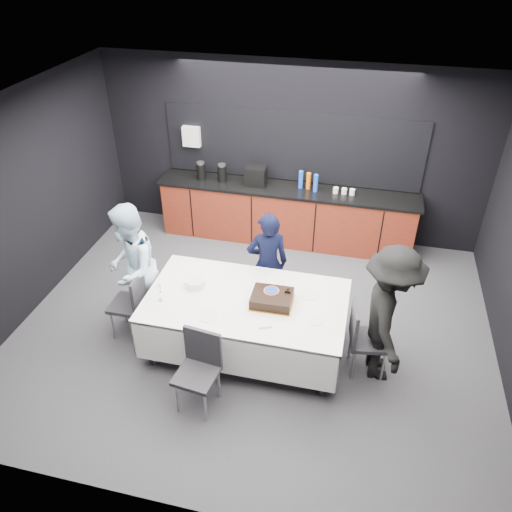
{
  "coord_description": "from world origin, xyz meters",
  "views": [
    {
      "loc": [
        1.14,
        -4.72,
        4.44
      ],
      "look_at": [
        0.0,
        0.1,
        1.05
      ],
      "focal_mm": 35.0,
      "sensor_mm": 36.0,
      "label": 1
    }
  ],
  "objects_px": {
    "champagne_flute": "(159,289)",
    "cake_assembly": "(272,298)",
    "party_table": "(246,308)",
    "chair_right": "(363,334)",
    "plate_stack": "(195,283)",
    "person_center": "(267,264)",
    "person_left": "(131,268)",
    "chair_near": "(199,364)",
    "person_right": "(388,315)",
    "chair_left": "(133,300)"
  },
  "relations": [
    {
      "from": "chair_near",
      "to": "person_center",
      "type": "height_order",
      "value": "person_center"
    },
    {
      "from": "chair_left",
      "to": "person_center",
      "type": "height_order",
      "value": "person_center"
    },
    {
      "from": "person_center",
      "to": "person_right",
      "type": "relative_size",
      "value": 0.87
    },
    {
      "from": "chair_left",
      "to": "cake_assembly",
      "type": "bearing_deg",
      "value": 1.82
    },
    {
      "from": "plate_stack",
      "to": "champagne_flute",
      "type": "bearing_deg",
      "value": -131.1
    },
    {
      "from": "chair_left",
      "to": "person_right",
      "type": "height_order",
      "value": "person_right"
    },
    {
      "from": "champagne_flute",
      "to": "chair_right",
      "type": "height_order",
      "value": "champagne_flute"
    },
    {
      "from": "chair_right",
      "to": "cake_assembly",
      "type": "bearing_deg",
      "value": 178.99
    },
    {
      "from": "cake_assembly",
      "to": "person_center",
      "type": "bearing_deg",
      "value": 105.75
    },
    {
      "from": "person_right",
      "to": "person_center",
      "type": "bearing_deg",
      "value": 53.96
    },
    {
      "from": "plate_stack",
      "to": "person_right",
      "type": "distance_m",
      "value": 2.25
    },
    {
      "from": "party_table",
      "to": "champagne_flute",
      "type": "distance_m",
      "value": 1.03
    },
    {
      "from": "plate_stack",
      "to": "cake_assembly",
      "type": "bearing_deg",
      "value": -5.52
    },
    {
      "from": "chair_near",
      "to": "person_left",
      "type": "distance_m",
      "value": 1.63
    },
    {
      "from": "chair_left",
      "to": "chair_near",
      "type": "xyz_separation_m",
      "value": [
        1.13,
        -0.83,
        0.0
      ]
    },
    {
      "from": "party_table",
      "to": "cake_assembly",
      "type": "height_order",
      "value": "cake_assembly"
    },
    {
      "from": "plate_stack",
      "to": "chair_right",
      "type": "bearing_deg",
      "value": -3.17
    },
    {
      "from": "champagne_flute",
      "to": "cake_assembly",
      "type": "bearing_deg",
      "value": 11.41
    },
    {
      "from": "party_table",
      "to": "chair_left",
      "type": "relative_size",
      "value": 2.51
    },
    {
      "from": "chair_right",
      "to": "person_center",
      "type": "bearing_deg",
      "value": 147.36
    },
    {
      "from": "party_table",
      "to": "chair_left",
      "type": "bearing_deg",
      "value": -178.03
    },
    {
      "from": "champagne_flute",
      "to": "plate_stack",
      "type": "bearing_deg",
      "value": 48.9
    },
    {
      "from": "party_table",
      "to": "chair_right",
      "type": "xyz_separation_m",
      "value": [
        1.36,
        -0.01,
        -0.11
      ]
    },
    {
      "from": "cake_assembly",
      "to": "person_left",
      "type": "relative_size",
      "value": 0.3
    },
    {
      "from": "person_center",
      "to": "person_left",
      "type": "xyz_separation_m",
      "value": [
        -1.58,
        -0.64,
        0.11
      ]
    },
    {
      "from": "chair_left",
      "to": "chair_right",
      "type": "bearing_deg",
      "value": 0.74
    },
    {
      "from": "plate_stack",
      "to": "chair_right",
      "type": "height_order",
      "value": "chair_right"
    },
    {
      "from": "party_table",
      "to": "chair_near",
      "type": "bearing_deg",
      "value": -108.19
    },
    {
      "from": "party_table",
      "to": "plate_stack",
      "type": "xyz_separation_m",
      "value": [
        -0.65,
        0.1,
        0.19
      ]
    },
    {
      "from": "party_table",
      "to": "person_right",
      "type": "bearing_deg",
      "value": -0.02
    },
    {
      "from": "cake_assembly",
      "to": "person_right",
      "type": "xyz_separation_m",
      "value": [
        1.29,
        -0.01,
        0.01
      ]
    },
    {
      "from": "person_center",
      "to": "person_left",
      "type": "relative_size",
      "value": 0.87
    },
    {
      "from": "person_right",
      "to": "person_left",
      "type": "bearing_deg",
      "value": 78.84
    },
    {
      "from": "cake_assembly",
      "to": "chair_left",
      "type": "distance_m",
      "value": 1.75
    },
    {
      "from": "plate_stack",
      "to": "champagne_flute",
      "type": "height_order",
      "value": "champagne_flute"
    },
    {
      "from": "chair_near",
      "to": "person_right",
      "type": "height_order",
      "value": "person_right"
    },
    {
      "from": "chair_right",
      "to": "person_center",
      "type": "xyz_separation_m",
      "value": [
        -1.28,
        0.82,
        0.2
      ]
    },
    {
      "from": "chair_left",
      "to": "chair_near",
      "type": "relative_size",
      "value": 1.0
    },
    {
      "from": "plate_stack",
      "to": "chair_left",
      "type": "bearing_deg",
      "value": -169.14
    },
    {
      "from": "party_table",
      "to": "chair_right",
      "type": "relative_size",
      "value": 2.51
    },
    {
      "from": "party_table",
      "to": "plate_stack",
      "type": "bearing_deg",
      "value": 171.42
    },
    {
      "from": "party_table",
      "to": "cake_assembly",
      "type": "xyz_separation_m",
      "value": [
        0.3,
        0.01,
        0.2
      ]
    },
    {
      "from": "person_center",
      "to": "person_right",
      "type": "distance_m",
      "value": 1.72
    },
    {
      "from": "chair_right",
      "to": "chair_near",
      "type": "relative_size",
      "value": 1.0
    },
    {
      "from": "champagne_flute",
      "to": "person_left",
      "type": "height_order",
      "value": "person_left"
    },
    {
      "from": "cake_assembly",
      "to": "chair_right",
      "type": "distance_m",
      "value": 1.1
    },
    {
      "from": "chair_left",
      "to": "person_left",
      "type": "distance_m",
      "value": 0.39
    },
    {
      "from": "chair_near",
      "to": "person_left",
      "type": "xyz_separation_m",
      "value": [
        -1.21,
        1.05,
        0.32
      ]
    },
    {
      "from": "chair_right",
      "to": "party_table",
      "type": "bearing_deg",
      "value": 179.46
    },
    {
      "from": "person_center",
      "to": "cake_assembly",
      "type": "bearing_deg",
      "value": 86.21
    }
  ]
}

